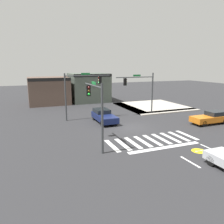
# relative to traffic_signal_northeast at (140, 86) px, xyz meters

# --- Properties ---
(ground_plane) EXTENTS (120.00, 120.00, 0.00)m
(ground_plane) POSITION_rel_traffic_signal_northeast_xyz_m (-4.06, -5.33, -3.91)
(ground_plane) COLOR #2B2B2D
(crosswalk_near) EXTENTS (8.29, 3.05, 0.01)m
(crosswalk_near) POSITION_rel_traffic_signal_northeast_xyz_m (-4.06, -9.83, -3.91)
(crosswalk_near) COLOR silver
(crosswalk_near) RESTS_ON ground_plane
(bike_detector_marking) EXTENTS (1.13, 1.13, 0.01)m
(bike_detector_marking) POSITION_rel_traffic_signal_northeast_xyz_m (-2.01, -13.46, -3.91)
(bike_detector_marking) COLOR yellow
(bike_detector_marking) RESTS_ON ground_plane
(curb_corner_northeast) EXTENTS (10.00, 10.60, 0.15)m
(curb_corner_northeast) POSITION_rel_traffic_signal_northeast_xyz_m (4.43, 4.09, -3.84)
(curb_corner_northeast) COLOR #B2AA9E
(curb_corner_northeast) RESTS_ON ground_plane
(storefront_row) EXTENTS (14.15, 6.93, 5.23)m
(storefront_row) POSITION_rel_traffic_signal_northeast_xyz_m (-6.44, 13.83, -1.39)
(storefront_row) COLOR brown
(storefront_row) RESTS_ON ground_plane
(traffic_signal_northeast) EXTENTS (5.58, 0.32, 5.70)m
(traffic_signal_northeast) POSITION_rel_traffic_signal_northeast_xyz_m (0.00, 0.00, 0.00)
(traffic_signal_northeast) COLOR #383A3D
(traffic_signal_northeast) RESTS_ON ground_plane
(traffic_signal_southwest) EXTENTS (0.32, 4.61, 5.42)m
(traffic_signal_southwest) POSITION_rel_traffic_signal_northeast_xyz_m (-9.30, -9.38, -0.13)
(traffic_signal_southwest) COLOR #383A3D
(traffic_signal_southwest) RESTS_ON ground_plane
(traffic_signal_northwest) EXTENTS (5.79, 0.32, 5.79)m
(traffic_signal_northwest) POSITION_rel_traffic_signal_northeast_xyz_m (-8.01, 0.35, 0.18)
(traffic_signal_northwest) COLOR #383A3D
(traffic_signal_northwest) RESTS_ON ground_plane
(car_navy) EXTENTS (1.89, 4.66, 1.44)m
(car_navy) POSITION_rel_traffic_signal_northeast_xyz_m (-5.96, -1.98, -3.16)
(car_navy) COLOR #141E4C
(car_navy) RESTS_ON ground_plane
(car_orange) EXTENTS (4.51, 1.74, 1.45)m
(car_orange) POSITION_rel_traffic_signal_northeast_xyz_m (5.35, -7.38, -3.18)
(car_orange) COLOR orange
(car_orange) RESTS_ON ground_plane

